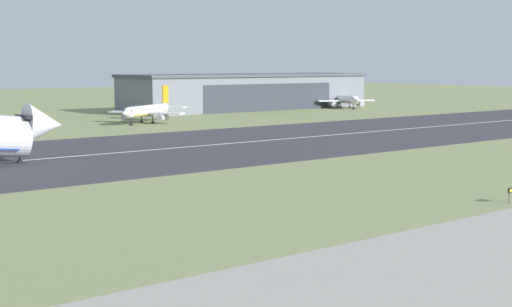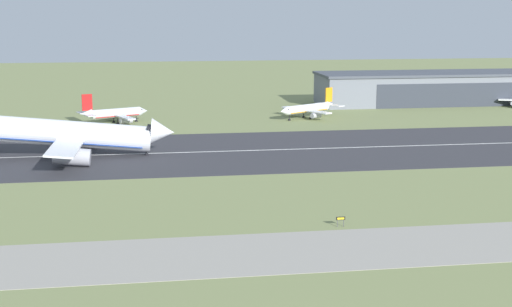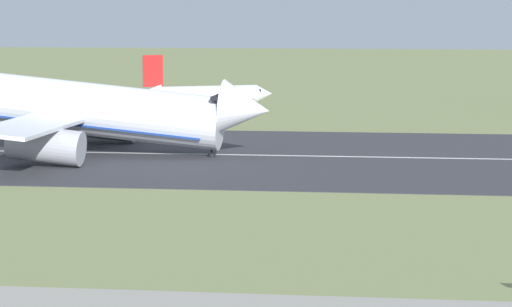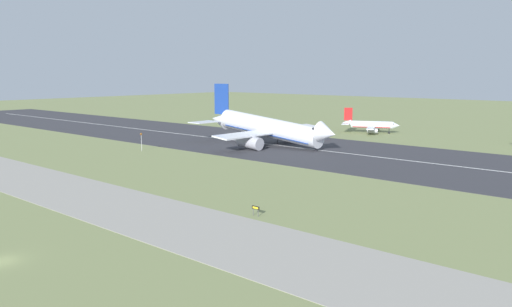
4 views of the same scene
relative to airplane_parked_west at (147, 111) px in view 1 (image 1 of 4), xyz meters
name	(u,v)px [view 1 (image 1 of 4)]	position (x,y,z in m)	size (l,w,h in m)	color
ground_plane	(339,194)	(-31.93, -101.63, -3.06)	(756.35, 756.35, 0.00)	#7A8451
runway_strip	(131,152)	(-31.93, -51.59, -3.03)	(516.35, 52.91, 0.06)	#333338
runway_centreline	(131,152)	(-31.93, -51.59, -2.99)	(464.72, 0.70, 0.01)	silver
hangar_building	(248,91)	(54.61, 30.02, 2.80)	(86.48, 24.75, 11.67)	slate
airplane_parked_west	(147,111)	(0.00, 0.00, 0.00)	(23.33, 20.51, 9.22)	white
airplane_parked_centre	(345,99)	(84.07, 14.28, -0.08)	(19.68, 23.31, 9.37)	white
runway_sign	(512,192)	(-21.02, -116.65, -1.81)	(1.48, 0.13, 1.66)	#4C4C51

